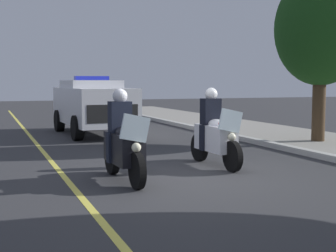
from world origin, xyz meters
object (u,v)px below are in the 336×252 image
(police_suv, at_px, (93,104))
(tree_mid_block, at_px, (321,29))
(police_motorcycle_lead_left, at_px, (123,144))
(police_motorcycle_lead_right, at_px, (215,134))

(police_suv, distance_m, tree_mid_block, 7.94)
(police_motorcycle_lead_left, xyz_separation_m, tree_mid_block, (-3.02, 6.84, 2.68))
(police_motorcycle_lead_right, xyz_separation_m, police_suv, (-7.25, -1.15, 0.37))
(tree_mid_block, bearing_deg, police_motorcycle_lead_left, -66.17)
(police_motorcycle_lead_left, height_order, police_suv, police_suv)
(police_motorcycle_lead_left, distance_m, police_suv, 8.15)
(police_motorcycle_lead_left, bearing_deg, police_suv, 171.89)
(police_motorcycle_lead_right, distance_m, tree_mid_block, 5.71)
(police_motorcycle_lead_right, height_order, tree_mid_block, tree_mid_block)
(police_suv, xyz_separation_m, tree_mid_block, (5.04, 5.69, 2.31))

